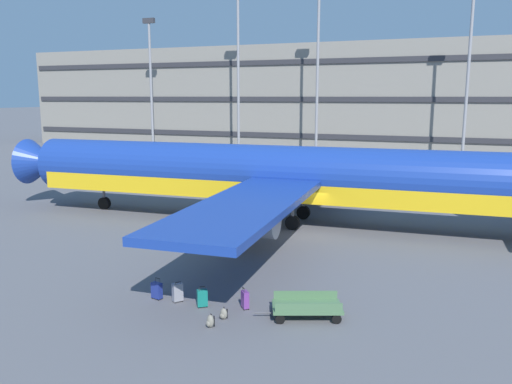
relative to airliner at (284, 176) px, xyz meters
name	(u,v)px	position (x,y,z in m)	size (l,w,h in m)	color
ground_plane	(306,233)	(2.09, -1.96, -3.13)	(600.00, 600.00, 0.00)	#5B5B60
terminal_structure	(403,99)	(2.09, 51.95, 4.70)	(121.96, 22.06, 15.67)	gray
airliner	(284,176)	(0.00, 0.00, 0.00)	(41.01, 33.22, 10.54)	navy
light_mast_far_left	(151,75)	(-31.78, 34.58, 8.10)	(1.80, 0.50, 19.18)	gray
light_mast_left	(238,64)	(-17.96, 34.58, 9.37)	(1.80, 0.50, 21.63)	gray
light_mast_center_left	(318,63)	(-6.93, 34.58, 9.33)	(1.80, 0.50, 21.56)	gray
light_mast_center_right	(469,65)	(10.99, 34.58, 8.61)	(1.80, 0.50, 20.16)	gray
suitcase_orange	(245,299)	(2.99, -13.94, -2.75)	(0.42, 0.44, 0.88)	#72388C
suitcase_small	(157,290)	(-0.77, -14.33, -2.76)	(0.50, 0.35, 0.88)	navy
suitcase_teal	(202,298)	(1.36, -14.41, -2.75)	(0.47, 0.44, 0.89)	#147266
suitcase_large	(178,292)	(0.17, -14.28, -2.72)	(0.46, 0.48, 0.87)	gray
backpack_laid_flat	(210,321)	(2.47, -15.97, -2.90)	(0.38, 0.37, 0.53)	gray
backpack_black	(223,314)	(2.62, -15.14, -2.93)	(0.36, 0.33, 0.48)	gray
baggage_cart	(307,307)	(5.49, -13.86, -2.71)	(3.32, 2.16, 0.82)	#4C724C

